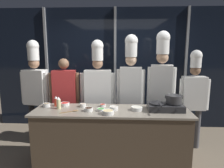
% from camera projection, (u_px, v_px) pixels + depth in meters
% --- Properties ---
extents(ground_plane, '(24.00, 24.00, 0.00)m').
position_uv_depth(ground_plane, '(111.00, 165.00, 3.14)').
color(ground_plane, '#7F705B').
extents(window_wall_back, '(5.54, 0.09, 2.70)m').
position_uv_depth(window_wall_back, '(115.00, 69.00, 4.56)').
color(window_wall_back, black).
rests_on(window_wall_back, ground_plane).
extents(demo_counter, '(2.34, 0.65, 0.90)m').
position_uv_depth(demo_counter, '(111.00, 138.00, 3.07)').
color(demo_counter, '#4C3D2D').
rests_on(demo_counter, ground_plane).
extents(portable_stove, '(0.51, 0.33, 0.11)m').
position_uv_depth(portable_stove, '(165.00, 107.00, 2.96)').
color(portable_stove, '#28282B').
rests_on(portable_stove, demo_counter).
extents(frying_pan, '(0.25, 0.42, 0.05)m').
position_uv_depth(frying_pan, '(158.00, 102.00, 2.95)').
color(frying_pan, '#232326').
rests_on(frying_pan, portable_stove).
extents(stock_pot, '(0.25, 0.23, 0.13)m').
position_uv_depth(stock_pot, '(174.00, 99.00, 2.94)').
color(stock_pot, '#333335').
rests_on(stock_pot, portable_stove).
extents(squeeze_bottle_chili, '(0.06, 0.06, 0.16)m').
position_uv_depth(squeeze_bottle_chili, '(56.00, 101.00, 3.17)').
color(squeeze_bottle_chili, red).
rests_on(squeeze_bottle_chili, demo_counter).
extents(squeeze_bottle_oil, '(0.06, 0.06, 0.19)m').
position_uv_depth(squeeze_bottle_oil, '(59.00, 103.00, 3.02)').
color(squeeze_bottle_oil, beige).
rests_on(squeeze_bottle_oil, demo_counter).
extents(prep_bowl_scallions, '(0.12, 0.12, 0.04)m').
position_uv_depth(prep_bowl_scallions, '(101.00, 110.00, 2.93)').
color(prep_bowl_scallions, white).
rests_on(prep_bowl_scallions, demo_counter).
extents(prep_bowl_soy_glaze, '(0.13, 0.13, 0.05)m').
position_uv_depth(prep_bowl_soy_glaze, '(89.00, 109.00, 2.92)').
color(prep_bowl_soy_glaze, white).
rests_on(prep_bowl_soy_glaze, demo_counter).
extents(prep_bowl_chicken, '(0.10, 0.10, 0.05)m').
position_uv_depth(prep_bowl_chicken, '(83.00, 105.00, 3.14)').
color(prep_bowl_chicken, white).
rests_on(prep_bowl_chicken, demo_counter).
extents(prep_bowl_mushrooms, '(0.12, 0.12, 0.06)m').
position_uv_depth(prep_bowl_mushrooms, '(47.00, 105.00, 3.14)').
color(prep_bowl_mushrooms, white).
rests_on(prep_bowl_mushrooms, demo_counter).
extents(prep_bowl_chili_flakes, '(0.10, 0.10, 0.04)m').
position_uv_depth(prep_bowl_chili_flakes, '(103.00, 105.00, 3.16)').
color(prep_bowl_chili_flakes, white).
rests_on(prep_bowl_chili_flakes, demo_counter).
extents(prep_bowl_ginger, '(0.17, 0.17, 0.06)m').
position_uv_depth(prep_bowl_ginger, '(108.00, 112.00, 2.78)').
color(prep_bowl_ginger, white).
rests_on(prep_bowl_ginger, demo_counter).
extents(prep_bowl_garlic, '(0.17, 0.17, 0.05)m').
position_uv_depth(prep_bowl_garlic, '(137.00, 108.00, 2.96)').
color(prep_bowl_garlic, white).
rests_on(prep_bowl_garlic, demo_counter).
extents(prep_bowl_bell_pepper, '(0.15, 0.15, 0.04)m').
position_uv_depth(prep_bowl_bell_pepper, '(65.00, 104.00, 3.23)').
color(prep_bowl_bell_pepper, white).
rests_on(prep_bowl_bell_pepper, demo_counter).
extents(prep_bowl_onion, '(0.13, 0.13, 0.06)m').
position_uv_depth(prep_bowl_onion, '(114.00, 108.00, 2.98)').
color(prep_bowl_onion, white).
rests_on(prep_bowl_onion, demo_counter).
extents(serving_spoon_slotted, '(0.26, 0.17, 0.02)m').
position_uv_depth(serving_spoon_slotted, '(73.00, 111.00, 2.91)').
color(serving_spoon_slotted, olive).
rests_on(serving_spoon_slotted, demo_counter).
extents(chef_head, '(0.54, 0.28, 1.96)m').
position_uv_depth(chef_head, '(35.00, 86.00, 3.67)').
color(chef_head, '#232326').
rests_on(chef_head, ground_plane).
extents(person_guest, '(0.54, 0.25, 1.64)m').
position_uv_depth(person_guest, '(65.00, 94.00, 3.63)').
color(person_guest, '#2D3856').
rests_on(person_guest, ground_plane).
extents(chef_sous, '(0.63, 0.29, 1.96)m').
position_uv_depth(chef_sous, '(98.00, 88.00, 3.62)').
color(chef_sous, '#4C4C51').
rests_on(chef_sous, ground_plane).
extents(chef_line, '(0.50, 0.22, 2.05)m').
position_uv_depth(chef_line, '(131.00, 82.00, 3.54)').
color(chef_line, '#2D3856').
rests_on(chef_line, ground_plane).
extents(chef_pastry, '(0.48, 0.25, 2.11)m').
position_uv_depth(chef_pastry, '(161.00, 79.00, 3.47)').
color(chef_pastry, '#232326').
rests_on(chef_pastry, ground_plane).
extents(chef_apprentice, '(0.53, 0.21, 1.79)m').
position_uv_depth(chef_apprentice, '(194.00, 93.00, 3.54)').
color(chef_apprentice, '#4C4C51').
rests_on(chef_apprentice, ground_plane).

